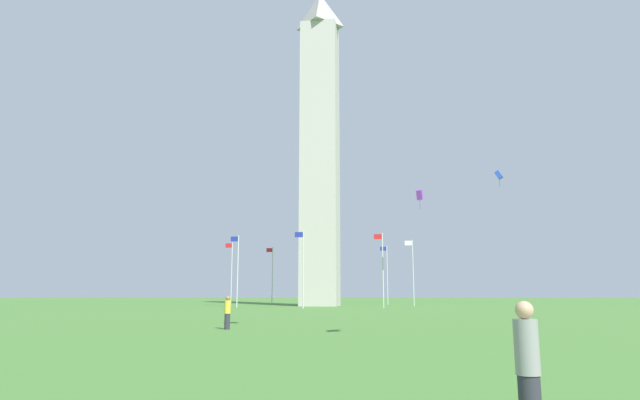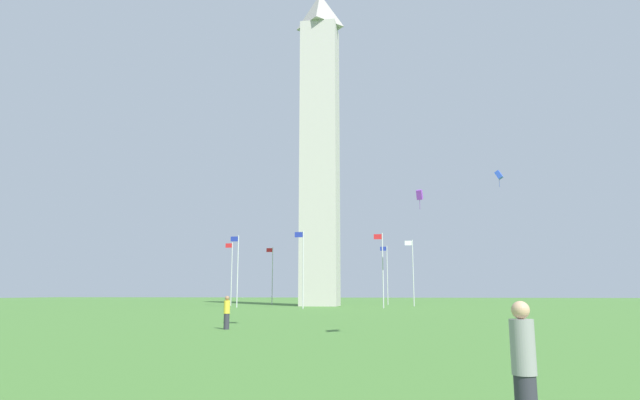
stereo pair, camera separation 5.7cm
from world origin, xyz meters
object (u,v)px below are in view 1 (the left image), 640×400
(flagpole_e, at_px, (303,266))
(flagpole_sw, at_px, (387,272))
(person_yellow_shirt, at_px, (227,313))
(person_gray_shirt, at_px, (528,369))
(flagpole_nw, at_px, (272,273))
(flagpole_se, at_px, (382,267))
(flagpole_w, at_px, (332,274))
(kite_blue_box, at_px, (499,175))
(flagpole_s, at_px, (413,270))
(obelisk_monument, at_px, (320,142))
(flagpole_ne, at_px, (237,268))
(flagpole_n, at_px, (231,271))
(kite_purple_box, at_px, (420,195))

(flagpole_e, relative_size, flagpole_sw, 1.00)
(person_yellow_shirt, height_order, person_gray_shirt, person_gray_shirt)
(flagpole_nw, bearing_deg, flagpole_se, 135.00)
(flagpole_e, height_order, flagpole_w, same)
(kite_blue_box, bearing_deg, person_yellow_shirt, 63.09)
(flagpole_s, xyz_separation_m, flagpole_w, (13.13, -13.13, 0.00))
(flagpole_e, height_order, flagpole_s, same)
(obelisk_monument, relative_size, flagpole_ne, 5.22)
(flagpole_ne, distance_m, flagpole_nw, 18.57)
(flagpole_se, distance_m, person_yellow_shirt, 40.21)
(flagpole_n, bearing_deg, flagpole_sw, -157.50)
(obelisk_monument, bearing_deg, flagpole_s, 180.00)
(person_gray_shirt, relative_size, kite_purple_box, 0.76)
(flagpole_e, xyz_separation_m, flagpole_se, (-9.29, -3.85, 0.00))
(obelisk_monument, relative_size, flagpole_sw, 5.22)
(flagpole_e, bearing_deg, flagpole_nw, -67.50)
(obelisk_monument, relative_size, person_gray_shirt, 27.30)
(kite_blue_box, bearing_deg, flagpole_nw, -24.76)
(obelisk_monument, height_order, flagpole_n, obelisk_monument)
(flagpole_nw, relative_size, person_yellow_shirt, 5.38)
(flagpole_n, relative_size, flagpole_sw, 1.00)
(person_yellow_shirt, distance_m, person_gray_shirt, 22.13)
(flagpole_nw, bearing_deg, flagpole_ne, 90.00)
(flagpole_ne, xyz_separation_m, flagpole_s, (-22.42, -9.29, 0.00))
(flagpole_e, relative_size, flagpole_s, 1.00)
(kite_purple_box, bearing_deg, flagpole_sw, -79.33)
(flagpole_se, bearing_deg, flagpole_e, 22.50)
(obelisk_monument, bearing_deg, person_yellow_shirt, 93.13)
(person_gray_shirt, bearing_deg, kite_blue_box, -1.02)
(person_yellow_shirt, bearing_deg, person_gray_shirt, -166.64)
(flagpole_se, bearing_deg, flagpole_s, -112.50)
(flagpole_s, relative_size, flagpole_sw, 1.00)
(flagpole_ne, bearing_deg, obelisk_monument, -135.16)
(flagpole_e, height_order, flagpole_sw, same)
(flagpole_s, relative_size, flagpole_w, 1.00)
(flagpole_sw, height_order, person_gray_shirt, flagpole_sw)
(flagpole_ne, relative_size, flagpole_s, 1.00)
(person_yellow_shirt, relative_size, person_gray_shirt, 0.97)
(flagpole_w, height_order, person_yellow_shirt, flagpole_w)
(flagpole_e, distance_m, kite_purple_box, 16.08)
(kite_purple_box, bearing_deg, kite_blue_box, -139.49)
(flagpole_n, height_order, flagpole_sw, same)
(obelisk_monument, bearing_deg, person_gray_shirt, 101.03)
(flagpole_se, height_order, kite_purple_box, kite_purple_box)
(flagpole_ne, bearing_deg, flagpole_n, -67.50)
(flagpole_ne, height_order, flagpole_w, same)
(flagpole_w, xyz_separation_m, kite_purple_box, (-13.88, 28.25, 7.86))
(obelisk_monument, height_order, flagpole_sw, obelisk_monument)
(flagpole_se, distance_m, flagpole_w, 24.27)
(person_yellow_shirt, bearing_deg, flagpole_e, -10.95)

